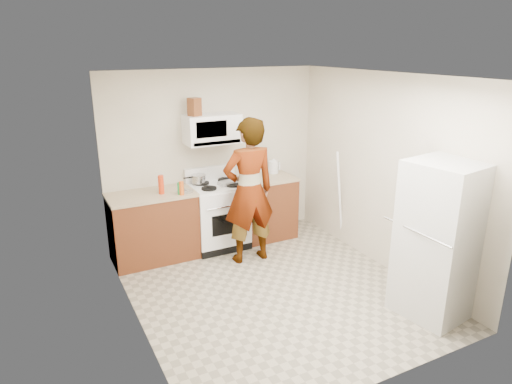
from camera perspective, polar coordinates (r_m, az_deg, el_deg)
floor at (r=5.61m, az=2.28°, el=-12.08°), size 3.60×3.60×0.00m
back_wall at (r=6.66m, az=-5.18°, el=4.36°), size 3.20×0.02×2.50m
right_wall at (r=6.02m, az=15.75°, el=2.27°), size 0.02×3.60×2.50m
cabinet_left at (r=6.33m, az=-12.70°, el=-4.39°), size 1.12×0.62×0.90m
counter_left at (r=6.17m, az=-13.00°, el=-0.36°), size 1.14×0.64×0.03m
cabinet_right at (r=6.91m, az=1.18°, el=-2.00°), size 0.80×0.62×0.90m
counter_right at (r=6.76m, az=1.21°, el=1.73°), size 0.82×0.64×0.03m
gas_range at (r=6.58m, az=-4.78°, el=-2.79°), size 0.76×0.65×1.13m
microwave at (r=6.37m, az=-5.51°, el=7.86°), size 0.76×0.38×0.40m
person at (r=5.97m, az=-0.90°, el=0.08°), size 0.72×0.49×1.95m
fridge at (r=5.19m, az=21.98°, el=-5.59°), size 0.80×0.80×1.70m
kettle at (r=6.96m, az=2.18°, el=3.14°), size 0.19×0.19×0.18m
jug at (r=6.20m, az=-7.71°, el=10.50°), size 0.18×0.18×0.24m
saucepan at (r=6.46m, az=-7.20°, el=1.65°), size 0.26×0.26×0.11m
tray at (r=6.41m, az=-3.58°, el=1.13°), size 0.27×0.20×0.05m
bottle_spray at (r=6.10m, az=-11.78°, el=0.91°), size 0.09×0.09×0.25m
bottle_hot_sauce at (r=6.01m, az=-9.29°, el=0.47°), size 0.07×0.07×0.18m
bottle_green_cap at (r=6.04m, az=-9.57°, el=0.43°), size 0.06×0.06×0.16m
pot_lid at (r=6.15m, az=-8.84°, el=0.07°), size 0.23×0.23×0.01m
broom at (r=6.70m, az=10.42°, el=-0.63°), size 0.30×0.15×1.39m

